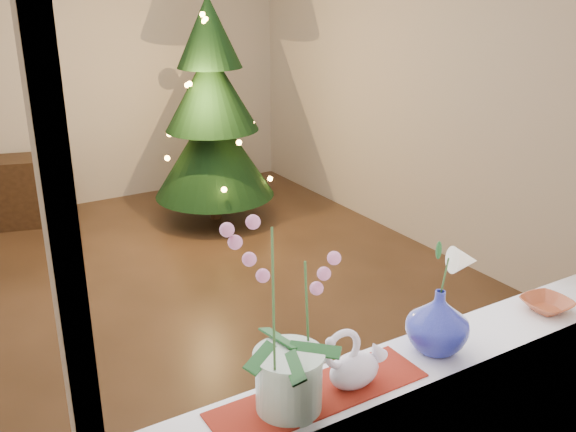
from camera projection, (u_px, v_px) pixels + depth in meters
name	position (u px, v px, depth m)	size (l,w,h in m)	color
ground	(168.00, 309.00, 4.34)	(5.00, 5.00, 0.00)	#332214
wall_back	(58.00, 66.00, 5.87)	(4.50, 0.10, 2.70)	beige
wall_front	(455.00, 253.00, 1.87)	(4.50, 0.10, 2.70)	beige
wall_right	(431.00, 82.00, 4.97)	(0.10, 5.00, 2.70)	beige
windowsill	(414.00, 364.00, 2.13)	(2.20, 0.26, 0.04)	white
window_frame	(458.00, 134.00, 1.77)	(2.22, 0.06, 1.60)	white
runner	(320.00, 394.00, 1.94)	(0.70, 0.20, 0.01)	maroon
orchid_pot	(289.00, 315.00, 1.77)	(0.21, 0.21, 0.62)	beige
swan	(355.00, 358.00, 1.95)	(0.23, 0.11, 0.20)	silver
blue_vase	(438.00, 317.00, 2.13)	(0.24, 0.24, 0.26)	navy
lily	(444.00, 255.00, 2.06)	(0.14, 0.08, 0.19)	white
paperweight	(451.00, 340.00, 2.17)	(0.07, 0.07, 0.07)	silver
amber_dish	(547.00, 305.00, 2.43)	(0.15, 0.15, 0.04)	brown
xmas_tree	(212.00, 112.00, 5.65)	(1.09, 1.09, 1.99)	black
side_table	(25.00, 191.00, 5.77)	(0.82, 0.41, 0.61)	black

